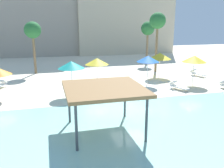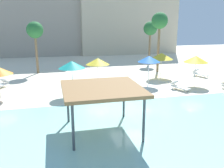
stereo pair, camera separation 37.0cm
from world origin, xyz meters
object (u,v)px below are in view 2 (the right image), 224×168
Objects in this scene: beach_umbrella_teal_6 at (72,65)px; shade_pavilion at (102,90)px; lounge_chair_2 at (1,84)px; palm_tree_2 at (150,29)px; beach_umbrella_blue_4 at (149,59)px; lounge_chair_0 at (110,94)px; lounge_chair_4 at (199,73)px; beach_umbrella_yellow_5 at (162,56)px; lounge_chair_6 at (114,85)px; beach_umbrella_yellow_0 at (196,59)px; lounge_chair_3 at (179,86)px; palm_tree_0 at (35,31)px; beach_umbrella_yellow_2 at (98,61)px; palm_tree_1 at (160,22)px.

shade_pavilion is at bearing -82.32° from beach_umbrella_teal_6.
lounge_chair_2 is 20.88m from palm_tree_2.
beach_umbrella_blue_4 is 1.44× the size of lounge_chair_2.
lounge_chair_4 is at bearing 140.49° from lounge_chair_0.
shade_pavilion is 14.81m from beach_umbrella_yellow_5.
beach_umbrella_teal_6 reaches higher than lounge_chair_4.
shade_pavilion is 9.27m from lounge_chair_6.
beach_umbrella_yellow_0 reaches higher than shade_pavilion.
beach_umbrella_yellow_0 reaches higher than lounge_chair_0.
lounge_chair_3 is (2.01, -2.38, -2.20)m from beach_umbrella_blue_4.
beach_umbrella_yellow_0 is at bearing -32.12° from palm_tree_0.
shade_pavilion is 2.12× the size of lounge_chair_6.
lounge_chair_0 is at bearing -81.53° from beach_umbrella_yellow_2.
beach_umbrella_yellow_5 is at bearing 20.72° from beach_umbrella_yellow_2.
beach_umbrella_blue_4 is 1.42× the size of lounge_chair_6.
palm_tree_0 is at bearing -179.34° from lounge_chair_2.
beach_umbrella_yellow_2 is 0.47× the size of palm_tree_0.
palm_tree_2 is at bearing 176.74° from lounge_chair_4.
lounge_chair_0 is 6.60m from lounge_chair_3.
palm_tree_2 is (15.29, 2.81, -0.02)m from palm_tree_0.
lounge_chair_0 is at bearing 72.42° from shade_pavilion.
beach_umbrella_yellow_0 is 1.43× the size of lounge_chair_3.
beach_umbrella_yellow_5 is at bearing 153.41° from lounge_chair_3.
lounge_chair_6 is at bearing 175.80° from beach_umbrella_yellow_0.
beach_umbrella_blue_4 is 1.05× the size of beach_umbrella_yellow_5.
palm_tree_0 is at bearing -127.29° from lounge_chair_4.
beach_umbrella_blue_4 is 13.71m from palm_tree_0.
beach_umbrella_blue_4 is 12.24m from palm_tree_2.
palm_tree_1 is (9.87, 14.62, 3.42)m from shade_pavilion.
beach_umbrella_teal_6 is at bearing -91.00° from lounge_chair_0.
beach_umbrella_teal_6 reaches higher than lounge_chair_0.
beach_umbrella_yellow_0 is 7.48m from palm_tree_1.
palm_tree_2 is at bearing 49.49° from beach_umbrella_yellow_2.
beach_umbrella_yellow_0 reaches higher than beach_umbrella_blue_4.
beach_umbrella_blue_4 reaches higher than lounge_chair_3.
beach_umbrella_blue_4 is at bearing 150.77° from lounge_chair_0.
lounge_chair_0 and lounge_chair_4 have the same top height.
lounge_chair_4 is (11.98, 2.27, -2.19)m from beach_umbrella_yellow_2.
lounge_chair_0 is (-4.54, -3.15, -2.20)m from beach_umbrella_blue_4.
palm_tree_0 reaches higher than beach_umbrella_yellow_5.
palm_tree_1 reaches higher than beach_umbrella_yellow_0.
beach_umbrella_yellow_2 is 7.66m from lounge_chair_3.
beach_umbrella_yellow_5 is at bearing -107.38° from palm_tree_1.
palm_tree_2 is (18.33, 8.92, 4.54)m from lounge_chair_2.
beach_umbrella_blue_4 is 14.05m from lounge_chair_2.
beach_umbrella_yellow_2 reaches higher than lounge_chair_3.
beach_umbrella_yellow_2 is 10.71m from palm_tree_1.
lounge_chair_2 is 18.32m from palm_tree_1.
beach_umbrella_teal_6 is at bearing -114.72° from lounge_chair_3.
lounge_chair_4 is 10.35m from palm_tree_2.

